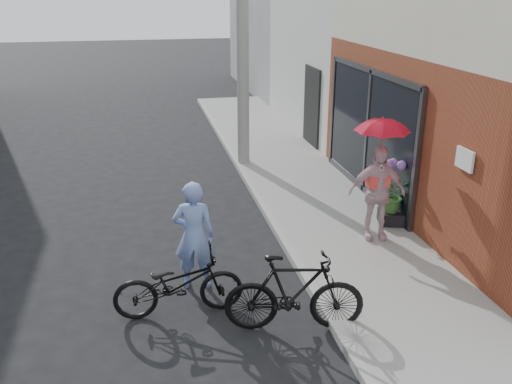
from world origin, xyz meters
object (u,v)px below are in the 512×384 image
object	(u,v)px
officer	(194,236)
planter	(391,217)
bike_right	(294,293)
kimono_woman	(377,193)
utility_pole	(242,15)
bike_left	(178,284)

from	to	relation	value
officer	planter	bearing A→B (deg)	-148.38
bike_right	kimono_woman	distance (m)	2.91
officer	planter	world-z (taller)	officer
utility_pole	bike_right	size ratio (longest dim) A/B	3.98
kimono_woman	planter	size ratio (longest dim) A/B	3.76
kimono_woman	bike_left	bearing A→B (deg)	-146.37
utility_pole	planter	xyz separation A→B (m)	(1.88, -4.12, -3.27)
bike_right	utility_pole	bearing A→B (deg)	5.47
kimono_woman	utility_pole	bearing A→B (deg)	117.19
kimono_woman	planter	bearing A→B (deg)	52.83
bike_right	bike_left	bearing A→B (deg)	75.40
utility_pole	kimono_woman	world-z (taller)	utility_pole
officer	bike_right	world-z (taller)	officer
bike_left	kimono_woman	distance (m)	3.70
officer	kimono_woman	bearing A→B (deg)	-153.50
bike_left	kimono_woman	bearing A→B (deg)	-67.53
planter	bike_right	bearing A→B (deg)	-134.73
bike_left	planter	world-z (taller)	bike_left
bike_left	bike_right	xyz separation A→B (m)	(1.39, -0.67, 0.08)
utility_pole	officer	distance (m)	6.25
utility_pole	bike_right	distance (m)	7.35
utility_pole	officer	bearing A→B (deg)	-108.12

